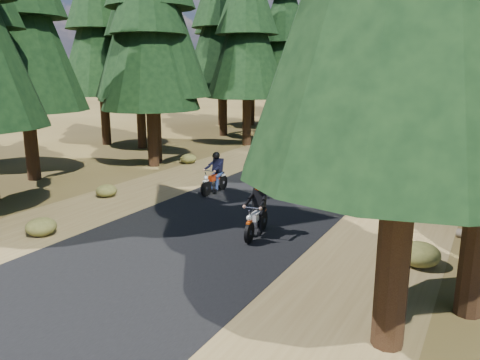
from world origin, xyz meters
name	(u,v)px	position (x,y,z in m)	size (l,w,h in m)	color
ground	(215,227)	(0.00, 0.00, 0.00)	(120.00, 120.00, 0.00)	#413317
road	(284,189)	(0.00, 5.00, 0.01)	(6.00, 100.00, 0.01)	black
shoulder_l	(185,177)	(-4.60, 5.00, 0.00)	(3.20, 100.00, 0.01)	brown
shoulder_r	(410,206)	(4.60, 5.00, 0.00)	(3.20, 100.00, 0.01)	brown
pine_forest	(387,14)	(-0.02, 21.05, 7.89)	(34.59, 55.08, 16.32)	black
understory_shrubs	(342,174)	(1.51, 7.49, 0.27)	(14.76, 30.24, 0.64)	#474C1E
rider_lead	(256,219)	(1.41, -0.13, 0.52)	(0.73, 1.77, 1.53)	silver
rider_follow	(214,180)	(-2.05, 3.26, 0.51)	(0.56, 1.72, 1.52)	#97260A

